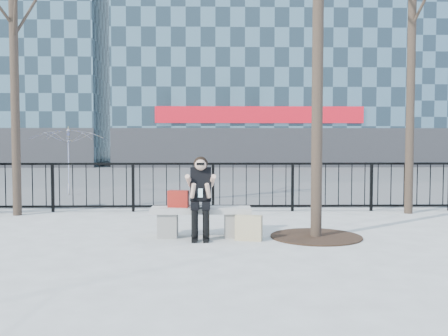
{
  "coord_description": "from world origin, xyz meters",
  "views": [
    {
      "loc": [
        0.21,
        -8.22,
        1.58
      ],
      "look_at": [
        0.4,
        0.8,
        1.1
      ],
      "focal_mm": 40.0,
      "sensor_mm": 36.0,
      "label": 1
    }
  ],
  "objects": [
    {
      "name": "handbag",
      "position": [
        -0.37,
        0.02,
        0.63
      ],
      "size": [
        0.36,
        0.21,
        0.28
      ],
      "primitive_type": "cube",
      "rotation": [
        0.0,
        0.0,
        -0.16
      ],
      "color": "maroon",
      "rests_on": "bench_main"
    },
    {
      "name": "street_surface",
      "position": [
        0.0,
        15.0,
        0.0
      ],
      "size": [
        60.0,
        23.0,
        0.01
      ],
      "primitive_type": "cube",
      "color": "#474747",
      "rests_on": "ground"
    },
    {
      "name": "tree_grate",
      "position": [
        1.9,
        -0.1,
        0.01
      ],
      "size": [
        1.5,
        1.5,
        0.02
      ],
      "primitive_type": "cylinder",
      "color": "black",
      "rests_on": "ground"
    },
    {
      "name": "seated_woman",
      "position": [
        0.0,
        -0.16,
        0.67
      ],
      "size": [
        0.5,
        0.64,
        1.34
      ],
      "color": "black",
      "rests_on": "ground"
    },
    {
      "name": "shopping_bag",
      "position": [
        0.77,
        -0.33,
        0.2
      ],
      "size": [
        0.45,
        0.26,
        0.4
      ],
      "primitive_type": "cube",
      "rotation": [
        0.0,
        0.0,
        -0.25
      ],
      "color": "#C8BB8E",
      "rests_on": "ground"
    },
    {
      "name": "railing",
      "position": [
        0.0,
        3.0,
        0.55
      ],
      "size": [
        14.0,
        0.06,
        1.1
      ],
      "color": "black",
      "rests_on": "ground"
    },
    {
      "name": "bench_main",
      "position": [
        0.0,
        0.0,
        0.3
      ],
      "size": [
        1.65,
        0.46,
        0.49
      ],
      "color": "slate",
      "rests_on": "ground"
    },
    {
      "name": "vendor_umbrella",
      "position": [
        -4.01,
        6.39,
        1.01
      ],
      "size": [
        2.84,
        2.87,
        2.03
      ],
      "primitive_type": "imported",
      "rotation": [
        0.0,
        0.0,
        0.34
      ],
      "color": "gold",
      "rests_on": "ground"
    },
    {
      "name": "ground",
      "position": [
        0.0,
        0.0,
        0.0
      ],
      "size": [
        120.0,
        120.0,
        0.0
      ],
      "primitive_type": "plane",
      "color": "gray",
      "rests_on": "ground"
    }
  ]
}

